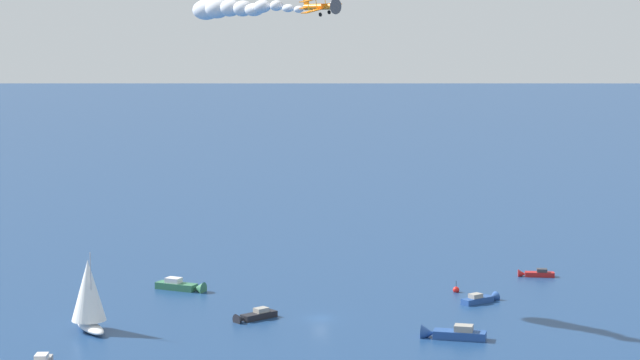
# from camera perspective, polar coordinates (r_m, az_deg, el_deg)

# --- Properties ---
(ground_plane) EXTENTS (2000.00, 2000.00, 0.00)m
(ground_plane) POSITION_cam_1_polar(r_m,az_deg,el_deg) (175.56, 0.00, -6.87)
(ground_plane) COLOR navy
(sailboat_far_port) EXTENTS (7.14, 9.12, 11.77)m
(sailboat_far_port) POSITION_cam_1_polar(r_m,az_deg,el_deg) (170.48, -11.40, -5.59)
(sailboat_far_port) COLOR white
(sailboat_far_port) RESTS_ON ground_plane
(motorboat_far_stbd) EXTENTS (2.91, 9.00, 2.57)m
(motorboat_far_stbd) POSITION_cam_1_polar(r_m,az_deg,el_deg) (195.46, -6.82, -5.25)
(motorboat_far_stbd) COLOR #33704C
(motorboat_far_stbd) RESTS_ON ground_plane
(motorboat_inshore) EXTENTS (7.15, 4.61, 2.04)m
(motorboat_inshore) POSITION_cam_1_polar(r_m,az_deg,el_deg) (187.48, 8.02, -5.85)
(motorboat_inshore) COLOR #23478C
(motorboat_inshore) RESTS_ON ground_plane
(motorboat_trailing) EXTENTS (7.39, 4.27, 2.09)m
(motorboat_trailing) POSITION_cam_1_polar(r_m,az_deg,el_deg) (174.84, -3.31, -6.75)
(motorboat_trailing) COLOR black
(motorboat_trailing) RESTS_ON ground_plane
(motorboat_ahead) EXTENTS (4.67, 9.46, 2.66)m
(motorboat_ahead) POSITION_cam_1_polar(r_m,az_deg,el_deg) (165.10, 6.49, -7.57)
(motorboat_ahead) COLOR #23478C
(motorboat_ahead) RESTS_ON ground_plane
(motorboat_mid_cluster) EXTENTS (3.89, 6.53, 1.85)m
(motorboat_mid_cluster) POSITION_cam_1_polar(r_m,az_deg,el_deg) (208.46, 10.59, -4.59)
(motorboat_mid_cluster) COLOR #B21E1E
(motorboat_mid_cluster) RESTS_ON ground_plane
(marker_buoy) EXTENTS (1.10, 1.10, 2.10)m
(marker_buoy) POSITION_cam_1_polar(r_m,az_deg,el_deg) (194.11, 6.76, -5.43)
(marker_buoy) COLOR red
(marker_buoy) RESTS_ON ground_plane
(biplane_lead) EXTENTS (7.43, 7.12, 3.68)m
(biplane_lead) POSITION_cam_1_polar(r_m,az_deg,el_deg) (170.07, 0.06, 8.63)
(biplane_lead) COLOR orange
(smoke_trail_lead) EXTENTS (10.72, 25.65, 4.06)m
(smoke_trail_lead) POSITION_cam_1_polar(r_m,az_deg,el_deg) (186.61, -4.60, 8.46)
(smoke_trail_lead) COLOR silver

